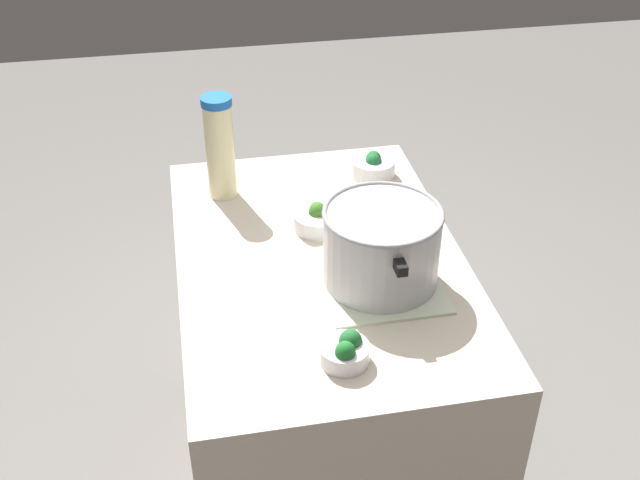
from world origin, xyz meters
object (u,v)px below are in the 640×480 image
at_px(lemonade_pitcher, 220,147).
at_px(broccoli_bowl_front, 373,166).
at_px(cooking_pot, 381,245).
at_px(broccoli_bowl_center, 346,351).
at_px(broccoli_bowl_back, 319,218).

bearing_deg(lemonade_pitcher, broccoli_bowl_front, 93.10).
distance_m(cooking_pot, broccoli_bowl_center, 0.31).
bearing_deg(broccoli_bowl_front, broccoli_bowl_center, -18.15).
bearing_deg(broccoli_bowl_front, cooking_pot, -12.18).
bearing_deg(cooking_pot, broccoli_bowl_front, 167.82).
bearing_deg(lemonade_pitcher, broccoli_bowl_back, 46.99).
height_order(lemonade_pitcher, broccoli_bowl_center, lemonade_pitcher).
bearing_deg(broccoli_bowl_back, cooking_pot, 21.32).
xyz_separation_m(cooking_pot, broccoli_bowl_center, (0.26, -0.14, -0.08)).
height_order(broccoli_bowl_center, broccoli_bowl_back, broccoli_bowl_back).
relative_size(lemonade_pitcher, broccoli_bowl_back, 2.15).
xyz_separation_m(lemonade_pitcher, broccoli_bowl_front, (-0.02, 0.45, -0.12)).
xyz_separation_m(cooking_pot, broccoli_bowl_back, (-0.26, -0.10, -0.08)).
height_order(lemonade_pitcher, broccoli_bowl_back, lemonade_pitcher).
xyz_separation_m(broccoli_bowl_front, broccoli_bowl_back, (0.24, -0.21, -0.01)).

